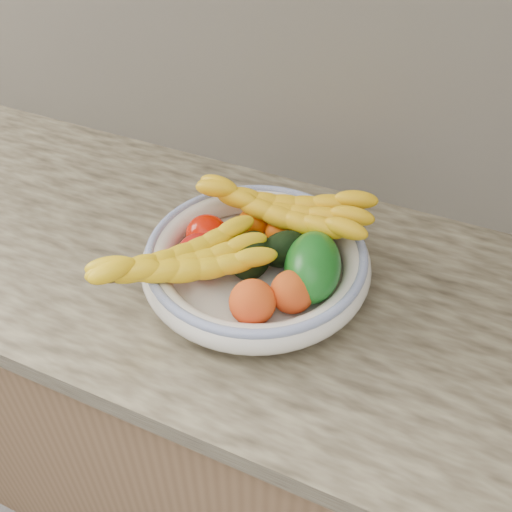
% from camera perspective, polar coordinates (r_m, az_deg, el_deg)
% --- Properties ---
extents(kitchen_counter, '(2.44, 0.66, 1.40)m').
position_cam_1_polar(kitchen_counter, '(1.36, 0.45, -14.95)').
color(kitchen_counter, brown).
rests_on(kitchen_counter, ground).
extents(fruit_bowl, '(0.39, 0.39, 0.08)m').
position_cam_1_polar(fruit_bowl, '(0.97, -0.00, -0.50)').
color(fruit_bowl, silver).
rests_on(fruit_bowl, kitchen_counter).
extents(clementine_back_left, '(0.07, 0.07, 0.05)m').
position_cam_1_polar(clementine_back_left, '(1.04, -0.22, 3.41)').
color(clementine_back_left, '#FF6E05').
rests_on(clementine_back_left, fruit_bowl).
extents(clementine_back_right, '(0.05, 0.05, 0.05)m').
position_cam_1_polar(clementine_back_right, '(1.04, 3.47, 3.33)').
color(clementine_back_right, '#FF5E05').
rests_on(clementine_back_right, fruit_bowl).
extents(clementine_back_mid, '(0.07, 0.07, 0.05)m').
position_cam_1_polar(clementine_back_mid, '(1.02, 2.38, 2.40)').
color(clementine_back_mid, '#E95A04').
rests_on(clementine_back_mid, fruit_bowl).
extents(tomato_left, '(0.10, 0.10, 0.07)m').
position_cam_1_polar(tomato_left, '(1.01, -4.95, 2.23)').
color(tomato_left, '#C11100').
rests_on(tomato_left, fruit_bowl).
extents(tomato_near_left, '(0.09, 0.09, 0.07)m').
position_cam_1_polar(tomato_near_left, '(0.97, -5.70, 0.16)').
color(tomato_near_left, '#BA100C').
rests_on(tomato_near_left, fruit_bowl).
extents(avocado_center, '(0.09, 0.11, 0.07)m').
position_cam_1_polar(avocado_center, '(0.96, -0.51, 0.07)').
color(avocado_center, black).
rests_on(avocado_center, fruit_bowl).
extents(avocado_right, '(0.11, 0.11, 0.06)m').
position_cam_1_polar(avocado_right, '(0.97, 2.91, 0.70)').
color(avocado_right, black).
rests_on(avocado_right, fruit_bowl).
extents(green_mango, '(0.15, 0.17, 0.12)m').
position_cam_1_polar(green_mango, '(0.92, 5.66, -1.12)').
color(green_mango, '#0F5415').
rests_on(green_mango, fruit_bowl).
extents(peach_front, '(0.08, 0.08, 0.07)m').
position_cam_1_polar(peach_front, '(0.88, -0.36, -4.66)').
color(peach_front, orange).
rests_on(peach_front, fruit_bowl).
extents(peach_right, '(0.09, 0.09, 0.07)m').
position_cam_1_polar(peach_right, '(0.89, 3.64, -3.61)').
color(peach_right, orange).
rests_on(peach_right, fruit_bowl).
extents(banana_bunch_back, '(0.35, 0.15, 0.09)m').
position_cam_1_polar(banana_bunch_back, '(1.01, 2.63, 4.35)').
color(banana_bunch_back, yellow).
rests_on(banana_bunch_back, fruit_bowl).
extents(banana_bunch_front, '(0.30, 0.31, 0.09)m').
position_cam_1_polar(banana_bunch_front, '(0.92, -7.41, -0.96)').
color(banana_bunch_front, yellow).
rests_on(banana_bunch_front, fruit_bowl).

